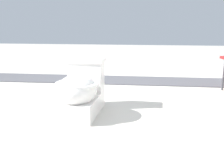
{
  "coord_description": "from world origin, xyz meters",
  "views": [
    {
      "loc": [
        2.58,
        0.79,
        0.88
      ],
      "look_at": [
        0.24,
        0.53,
        0.3
      ],
      "focal_mm": 42.0,
      "sensor_mm": 36.0,
      "label": 1
    }
  ],
  "objects": [
    {
      "name": "ground_plane",
      "position": [
        0.0,
        0.0,
        0.0
      ],
      "size": [
        14.0,
        14.0,
        0.0
      ],
      "primitive_type": "plane",
      "color": "#B7B2A8"
    },
    {
      "name": "gravel_strip",
      "position": [
        -1.2,
        0.5,
        0.01
      ],
      "size": [
        0.56,
        8.0,
        0.01
      ],
      "primitive_type": "cube",
      "color": "#4C4C51",
      "rests_on": "ground"
    },
    {
      "name": "toilet",
      "position": [
        0.25,
        0.23,
        0.22
      ],
      "size": [
        0.66,
        0.42,
        0.52
      ],
      "rotation": [
        0.0,
        0.0,
        -0.07
      ],
      "color": "white",
      "rests_on": "ground"
    }
  ]
}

